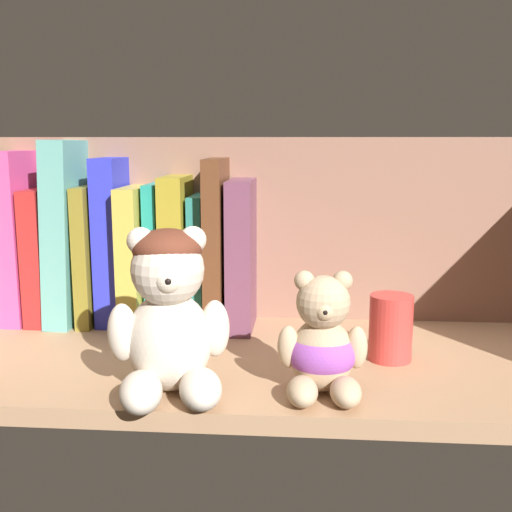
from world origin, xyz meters
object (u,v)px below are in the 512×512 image
at_px(book_3, 46,255).
at_px(book_8, 158,254).
at_px(book_5, 93,254).
at_px(book_11, 219,242).
at_px(book_4, 70,232).
at_px(book_6, 114,241).
at_px(book_12, 243,253).
at_px(teddy_bear_smaller, 322,346).
at_px(book_2, 20,236).
at_px(book_9, 179,250).
at_px(book_7, 139,255).
at_px(teddy_bear_larger, 169,316).
at_px(book_10, 201,260).
at_px(pillar_candle, 391,329).

distance_m(book_3, book_8, 0.16).
relative_size(book_5, book_11, 0.83).
xyz_separation_m(book_4, book_6, (0.06, 0.00, -0.01)).
bearing_deg(book_12, teddy_bear_smaller, -66.13).
relative_size(book_2, book_9, 1.16).
bearing_deg(book_11, book_7, 180.00).
bearing_deg(book_9, book_8, 180.00).
relative_size(book_8, book_11, 0.85).
bearing_deg(book_7, teddy_bear_larger, -68.76).
bearing_deg(book_10, book_3, 180.00).
xyz_separation_m(book_5, book_6, (0.03, 0.00, 0.02)).
bearing_deg(book_6, book_11, 0.00).
bearing_deg(pillar_candle, book_12, 143.73).
bearing_deg(book_4, book_9, 0.00).
bearing_deg(teddy_bear_larger, book_11, 86.25).
distance_m(book_4, book_11, 0.20).
relative_size(book_9, pillar_candle, 2.66).
bearing_deg(teddy_bear_larger, book_10, 92.23).
distance_m(book_4, teddy_bear_smaller, 0.42).
distance_m(book_12, teddy_bear_smaller, 0.26).
bearing_deg(book_10, book_12, 0.00).
relative_size(book_4, book_5, 1.32).
bearing_deg(book_6, book_3, 180.00).
relative_size(book_5, book_9, 0.93).
distance_m(book_3, book_6, 0.10).
relative_size(book_11, book_12, 1.14).
xyz_separation_m(book_4, book_9, (0.15, 0.00, -0.02)).
bearing_deg(book_10, book_6, 180.00).
bearing_deg(teddy_bear_smaller, book_10, 124.68).
bearing_deg(teddy_bear_larger, book_9, 99.08).
xyz_separation_m(book_3, book_4, (0.04, 0.00, 0.03)).
xyz_separation_m(book_4, book_10, (0.18, 0.00, -0.04)).
distance_m(book_5, teddy_bear_smaller, 0.39).
height_order(book_2, teddy_bear_larger, book_2).
relative_size(book_3, book_4, 0.74).
height_order(book_8, teddy_bear_larger, book_8).
relative_size(book_7, book_9, 0.93).
bearing_deg(pillar_candle, teddy_bear_smaller, -129.34).
height_order(book_6, book_12, book_6).
height_order(book_4, book_7, book_4).
xyz_separation_m(book_10, teddy_bear_smaller, (0.16, -0.23, -0.04)).
bearing_deg(book_9, pillar_candle, -26.41).
xyz_separation_m(book_4, book_11, (0.20, 0.00, -0.01)).
xyz_separation_m(book_8, book_9, (0.03, 0.00, 0.01)).
xyz_separation_m(book_9, book_12, (0.09, 0.00, -0.00)).
xyz_separation_m(book_4, teddy_bear_larger, (0.19, -0.24, -0.04)).
height_order(book_4, teddy_bear_smaller, book_4).
bearing_deg(book_6, book_12, 0.00).
bearing_deg(book_8, pillar_candle, -24.17).
height_order(book_2, book_6, book_2).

